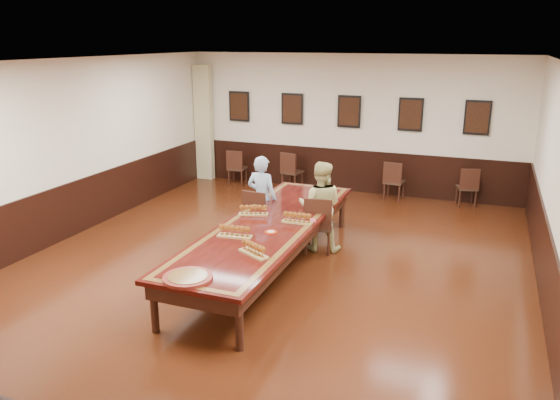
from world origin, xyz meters
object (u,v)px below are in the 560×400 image
at_px(person_woman, 320,206).
at_px(chair_woman, 319,224).
at_px(chair_man, 259,215).
at_px(spare_chair_c, 394,180).
at_px(spare_chair_b, 292,171).
at_px(carved_platter, 188,277).
at_px(spare_chair_d, 467,186).
at_px(person_man, 262,198).
at_px(conference_table, 269,232).
at_px(spare_chair_a, 237,167).

bearing_deg(person_woman, chair_woman, 90.00).
height_order(chair_man, person_woman, person_woman).
distance_m(chair_woman, person_woman, 0.30).
height_order(chair_woman, spare_chair_c, chair_woman).
height_order(chair_woman, spare_chair_b, chair_woman).
relative_size(chair_woman, spare_chair_b, 1.08).
distance_m(spare_chair_c, carved_platter, 6.97).
distance_m(spare_chair_b, carved_platter, 6.96).
xyz_separation_m(person_woman, carved_platter, (-0.64, -3.32, -0.01)).
bearing_deg(spare_chair_d, person_woman, 43.90).
height_order(spare_chair_c, person_man, person_man).
distance_m(spare_chair_c, person_woman, 3.59).
height_order(spare_chair_d, conference_table, spare_chair_d).
bearing_deg(person_woman, spare_chair_c, -110.67).
xyz_separation_m(spare_chair_c, person_man, (-1.80, -3.39, 0.33)).
distance_m(chair_man, spare_chair_d, 4.94).
xyz_separation_m(chair_man, person_woman, (1.14, -0.02, 0.29)).
bearing_deg(spare_chair_b, chair_man, 111.70).
relative_size(spare_chair_d, conference_table, 0.17).
bearing_deg(spare_chair_c, spare_chair_b, 4.86).
xyz_separation_m(chair_woman, carved_platter, (-0.66, -3.22, 0.28)).
height_order(spare_chair_a, conference_table, spare_chair_a).
relative_size(chair_man, carved_platter, 1.57).
distance_m(chair_man, spare_chair_a, 4.02).
bearing_deg(chair_woman, spare_chair_a, -57.63).
distance_m(spare_chair_d, person_woman, 4.27).
relative_size(spare_chair_a, spare_chair_b, 0.96).
bearing_deg(chair_man, spare_chair_b, -74.79).
bearing_deg(chair_man, person_man, -90.00).
bearing_deg(conference_table, carved_platter, -93.44).
xyz_separation_m(person_woman, conference_table, (-0.51, -1.09, -0.17)).
relative_size(spare_chair_c, person_woman, 0.57).
bearing_deg(carved_platter, chair_woman, 78.42).
bearing_deg(spare_chair_a, chair_woman, 126.83).
bearing_deg(spare_chair_c, spare_chair_d, -170.34).
distance_m(conference_table, carved_platter, 2.24).
relative_size(person_woman, carved_platter, 2.53).
bearing_deg(carved_platter, person_man, 98.07).
bearing_deg(spare_chair_a, person_woman, 127.52).
bearing_deg(spare_chair_d, conference_table, 45.37).
distance_m(spare_chair_b, spare_chair_c, 2.46).
height_order(spare_chair_b, carved_platter, spare_chair_b).
relative_size(chair_woman, spare_chair_d, 1.15).
relative_size(spare_chair_c, conference_table, 0.18).
bearing_deg(person_woman, spare_chair_a, -56.94).
bearing_deg(carved_platter, spare_chair_c, 79.10).
bearing_deg(spare_chair_a, person_man, 116.60).
distance_m(person_man, conference_table, 1.37).
distance_m(spare_chair_a, person_woman, 4.74).
bearing_deg(spare_chair_a, chair_man, 115.72).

